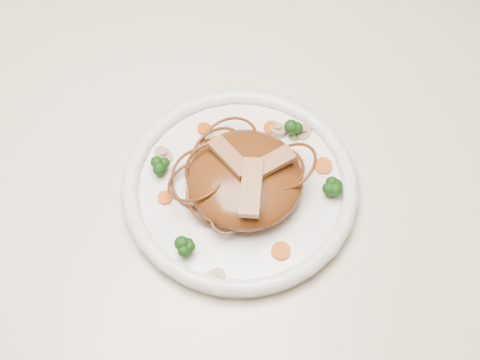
{
  "coord_description": "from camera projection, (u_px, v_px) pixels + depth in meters",
  "views": [
    {
      "loc": [
        0.06,
        -0.43,
        1.46
      ],
      "look_at": [
        0.1,
        -0.03,
        0.78
      ],
      "focal_mm": 49.74,
      "sensor_mm": 36.0,
      "label": 1
    }
  ],
  "objects": [
    {
      "name": "mushroom_2",
      "position": [
        164.0,
        155.0,
        0.83
      ],
      "size": [
        0.04,
        0.04,
        0.01
      ],
      "primitive_type": "cylinder",
      "rotation": [
        0.0,
        0.0,
        -0.98
      ],
      "color": "tan",
      "rests_on": "plate"
    },
    {
      "name": "carrot_0",
      "position": [
        271.0,
        128.0,
        0.85
      ],
      "size": [
        0.02,
        0.02,
        0.0
      ],
      "primitive_type": "cylinder",
      "rotation": [
        0.0,
        0.0,
        0.35
      ],
      "color": "#B44806",
      "rests_on": "plate"
    },
    {
      "name": "broccoli_3",
      "position": [
        332.0,
        188.0,
        0.79
      ],
      "size": [
        0.03,
        0.03,
        0.03
      ],
      "primitive_type": null,
      "rotation": [
        0.0,
        0.0,
        -0.4
      ],
      "color": "#0F430E",
      "rests_on": "plate"
    },
    {
      "name": "mushroom_0",
      "position": [
        214.0,
        277.0,
        0.74
      ],
      "size": [
        0.03,
        0.03,
        0.01
      ],
      "primitive_type": "cylinder",
      "rotation": [
        0.0,
        0.0,
        0.45
      ],
      "color": "tan",
      "rests_on": "plate"
    },
    {
      "name": "carrot_4",
      "position": [
        281.0,
        251.0,
        0.76
      ],
      "size": [
        0.03,
        0.03,
        0.0
      ],
      "primitive_type": "cylinder",
      "rotation": [
        0.0,
        0.0,
        0.4
      ],
      "color": "#B44806",
      "rests_on": "plate"
    },
    {
      "name": "carrot_2",
      "position": [
        323.0,
        166.0,
        0.82
      ],
      "size": [
        0.02,
        0.02,
        0.0
      ],
      "primitive_type": "cylinder",
      "rotation": [
        0.0,
        0.0,
        -0.01
      ],
      "color": "#B44806",
      "rests_on": "plate"
    },
    {
      "name": "chicken_a",
      "position": [
        269.0,
        164.0,
        0.76
      ],
      "size": [
        0.07,
        0.05,
        0.01
      ],
      "primitive_type": "cube",
      "rotation": [
        0.0,
        0.0,
        0.45
      ],
      "color": "#A2744C",
      "rests_on": "noodle_mound"
    },
    {
      "name": "ground",
      "position": [
        195.0,
        351.0,
        1.48
      ],
      "size": [
        4.0,
        4.0,
        0.0
      ],
      "primitive_type": "plane",
      "color": "brown",
      "rests_on": "ground"
    },
    {
      "name": "broccoli_0",
      "position": [
        295.0,
        131.0,
        0.83
      ],
      "size": [
        0.02,
        0.02,
        0.03
      ],
      "primitive_type": null,
      "rotation": [
        0.0,
        0.0,
        0.13
      ],
      "color": "#0F430E",
      "rests_on": "plate"
    },
    {
      "name": "chicken_b",
      "position": [
        230.0,
        157.0,
        0.77
      ],
      "size": [
        0.05,
        0.06,
        0.01
      ],
      "primitive_type": "cube",
      "rotation": [
        0.0,
        0.0,
        2.17
      ],
      "color": "#A2744C",
      "rests_on": "noodle_mound"
    },
    {
      "name": "plate",
      "position": [
        240.0,
        189.0,
        0.81
      ],
      "size": [
        0.36,
        0.36,
        0.02
      ],
      "primitive_type": "cylinder",
      "rotation": [
        0.0,
        0.0,
        0.3
      ],
      "color": "white",
      "rests_on": "table"
    },
    {
      "name": "mushroom_1",
      "position": [
        304.0,
        132.0,
        0.84
      ],
      "size": [
        0.03,
        0.03,
        0.01
      ],
      "primitive_type": "cylinder",
      "rotation": [
        0.0,
        0.0,
        1.04
      ],
      "color": "tan",
      "rests_on": "plate"
    },
    {
      "name": "broccoli_2",
      "position": [
        184.0,
        246.0,
        0.75
      ],
      "size": [
        0.04,
        0.04,
        0.03
      ],
      "primitive_type": null,
      "rotation": [
        0.0,
        0.0,
        0.41
      ],
      "color": "#0F430E",
      "rests_on": "plate"
    },
    {
      "name": "mushroom_3",
      "position": [
        278.0,
        129.0,
        0.85
      ],
      "size": [
        0.04,
        0.04,
        0.01
      ],
      "primitive_type": "cylinder",
      "rotation": [
        0.0,
        0.0,
        2.06
      ],
      "color": "tan",
      "rests_on": "plate"
    },
    {
      "name": "noodle_mound",
      "position": [
        245.0,
        179.0,
        0.78
      ],
      "size": [
        0.18,
        0.18,
        0.05
      ],
      "primitive_type": "ellipsoid",
      "rotation": [
        0.0,
        0.0,
        0.37
      ],
      "color": "#582C10",
      "rests_on": "plate"
    },
    {
      "name": "carrot_3",
      "position": [
        204.0,
        129.0,
        0.85
      ],
      "size": [
        0.02,
        0.02,
        0.0
      ],
      "primitive_type": "cylinder",
      "rotation": [
        0.0,
        0.0,
        0.16
      ],
      "color": "#B44806",
      "rests_on": "plate"
    },
    {
      "name": "carrot_1",
      "position": [
        165.0,
        198.0,
        0.8
      ],
      "size": [
        0.02,
        0.02,
        0.0
      ],
      "primitive_type": "cylinder",
      "rotation": [
        0.0,
        0.0,
        0.23
      ],
      "color": "#B44806",
      "rests_on": "plate"
    },
    {
      "name": "chicken_c",
      "position": [
        251.0,
        187.0,
        0.74
      ],
      "size": [
        0.04,
        0.07,
        0.01
      ],
      "primitive_type": "cube",
      "rotation": [
        0.0,
        0.0,
        4.53
      ],
      "color": "#A2744C",
      "rests_on": "noodle_mound"
    },
    {
      "name": "table",
      "position": [
        167.0,
        216.0,
        0.92
      ],
      "size": [
        1.2,
        0.8,
        0.75
      ],
      "color": "beige",
      "rests_on": "ground"
    },
    {
      "name": "broccoli_1",
      "position": [
        160.0,
        166.0,
        0.8
      ],
      "size": [
        0.03,
        0.03,
        0.03
      ],
      "primitive_type": null,
      "rotation": [
        0.0,
        0.0,
        -0.07
      ],
      "color": "#0F430E",
      "rests_on": "plate"
    }
  ]
}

